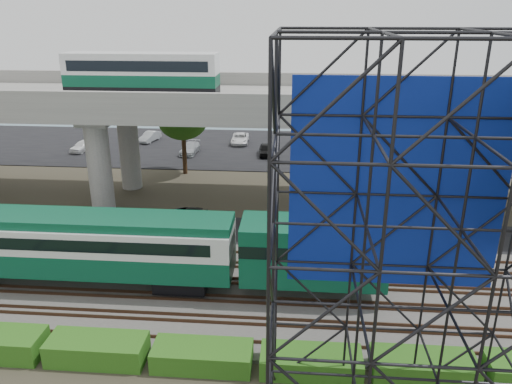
{
  "coord_description": "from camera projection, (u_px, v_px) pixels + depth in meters",
  "views": [
    {
      "loc": [
        5.04,
        -23.02,
        15.65
      ],
      "look_at": [
        2.64,
        6.0,
        4.88
      ],
      "focal_mm": 35.0,
      "sensor_mm": 36.0,
      "label": 1
    }
  ],
  "objects": [
    {
      "name": "harbor_water",
      "position": [
        265.0,
        112.0,
        79.68
      ],
      "size": [
        140.0,
        40.0,
        0.03
      ],
      "primitive_type": "cube",
      "color": "slate",
      "rests_on": "ground"
    },
    {
      "name": "rail_tracks",
      "position": [
        205.0,
        288.0,
        29.11
      ],
      "size": [
        90.0,
        9.52,
        0.16
      ],
      "color": "#472D1E",
      "rests_on": "ballast_bed"
    },
    {
      "name": "ballast_bed",
      "position": [
        205.0,
        291.0,
        29.17
      ],
      "size": [
        90.0,
        12.0,
        0.2
      ],
      "primitive_type": "cube",
      "color": "slate",
      "rests_on": "ground"
    },
    {
      "name": "suv",
      "position": [
        199.0,
        218.0,
        37.74
      ],
      "size": [
        4.99,
        3.02,
        1.3
      ],
      "primitive_type": "imported",
      "rotation": [
        0.0,
        0.0,
        1.38
      ],
      "color": "black",
      "rests_on": "service_road"
    },
    {
      "name": "trees",
      "position": [
        178.0,
        139.0,
        40.88
      ],
      "size": [
        40.94,
        16.94,
        7.69
      ],
      "color": "#382314",
      "rests_on": "ground"
    },
    {
      "name": "hedge_strip",
      "position": [
        202.0,
        355.0,
        23.04
      ],
      "size": [
        34.6,
        1.8,
        1.2
      ],
      "color": "#265413",
      "rests_on": "ground"
    },
    {
      "name": "parked_cars",
      "position": [
        256.0,
        144.0,
        58.47
      ],
      "size": [
        39.33,
        9.41,
        1.26
      ],
      "color": "white",
      "rests_on": "parking_lot"
    },
    {
      "name": "overpass",
      "position": [
        227.0,
        108.0,
        39.49
      ],
      "size": [
        80.0,
        12.0,
        12.4
      ],
      "color": "#9E9B93",
      "rests_on": "ground"
    },
    {
      "name": "scaffold_tower",
      "position": [
        409.0,
        269.0,
        16.59
      ],
      "size": [
        9.36,
        6.36,
        15.0
      ],
      "color": "black",
      "rests_on": "ground"
    },
    {
      "name": "commuter_train",
      "position": [
        105.0,
        244.0,
        28.65
      ],
      "size": [
        29.3,
        3.06,
        4.3
      ],
      "color": "black",
      "rests_on": "rail_tracks"
    },
    {
      "name": "parking_lot",
      "position": [
        253.0,
        148.0,
        59.1
      ],
      "size": [
        90.0,
        18.0,
        0.08
      ],
      "primitive_type": "cube",
      "color": "black",
      "rests_on": "ground"
    },
    {
      "name": "ground",
      "position": [
        199.0,
        312.0,
        27.34
      ],
      "size": [
        140.0,
        140.0,
        0.0
      ],
      "primitive_type": "plane",
      "color": "#474233",
      "rests_on": "ground"
    },
    {
      "name": "service_road",
      "position": [
        226.0,
        231.0,
        37.14
      ],
      "size": [
        90.0,
        5.0,
        0.08
      ],
      "primitive_type": "cube",
      "color": "black",
      "rests_on": "ground"
    }
  ]
}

